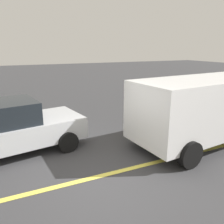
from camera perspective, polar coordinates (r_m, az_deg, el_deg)
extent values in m
plane|color=#38383A|center=(5.99, -3.69, -15.93)|extent=(80.00, 80.00, 0.00)
cube|color=#E0D14C|center=(7.46, 18.63, -9.95)|extent=(28.00, 0.16, 0.01)
cube|color=white|center=(8.18, 22.42, 1.51)|extent=(5.36, 2.46, 1.82)
cube|color=black|center=(6.58, 11.57, 2.72)|extent=(0.33, 1.85, 0.80)
cylinder|color=black|center=(6.57, 18.86, -10.01)|extent=(0.78, 0.33, 0.76)
cylinder|color=black|center=(7.89, 7.94, -4.84)|extent=(0.78, 0.33, 0.76)
cylinder|color=black|center=(10.36, 23.58, -0.98)|extent=(0.78, 0.33, 0.76)
cube|color=#B7BABF|center=(7.59, -24.61, -4.89)|extent=(4.73, 2.56, 0.66)
cylinder|color=black|center=(8.88, -15.82, -3.33)|extent=(0.67, 0.32, 0.64)
cylinder|color=black|center=(7.27, -10.97, -7.37)|extent=(0.67, 0.32, 0.64)
cylinder|color=black|center=(13.54, 24.08, 2.45)|extent=(0.67, 0.31, 0.64)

